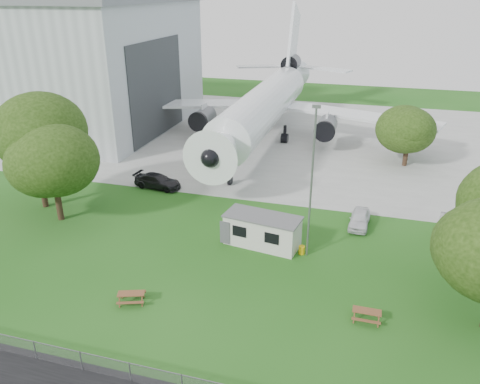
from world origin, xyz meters
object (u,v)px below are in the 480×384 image
(hangar, at_px, (39,60))
(airliner, at_px, (267,102))
(picnic_east, at_px, (366,320))
(site_cabin, at_px, (263,230))
(picnic_west, at_px, (132,302))

(hangar, xyz_separation_m, airliner, (35.97, -0.14, -4.14))
(hangar, relative_size, picnic_east, 23.89)
(picnic_east, bearing_deg, airliner, 112.65)
(hangar, distance_m, site_cabin, 52.06)
(hangar, xyz_separation_m, picnic_west, (35.68, -39.21, -9.41))
(picnic_west, bearing_deg, site_cabin, 36.91)
(picnic_west, bearing_deg, hangar, 112.80)
(airliner, xyz_separation_m, picnic_east, (15.05, -36.62, -5.27))
(site_cabin, bearing_deg, airliner, 102.42)
(hangar, height_order, picnic_west, hangar)
(hangar, bearing_deg, airliner, -0.22)
(hangar, distance_m, picnic_west, 53.84)
(airliner, xyz_separation_m, site_cabin, (6.39, -29.02, -3.96))
(picnic_east, bearing_deg, site_cabin, 139.04)
(site_cabin, bearing_deg, picnic_east, -41.26)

